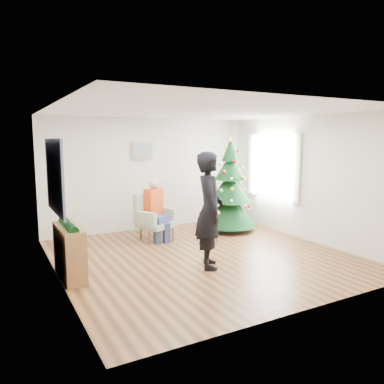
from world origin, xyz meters
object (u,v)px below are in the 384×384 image
stool (209,227)px  standing_man (209,210)px  armchair (154,223)px  console (70,252)px  christmas_tree (230,188)px

stool → standing_man: (-0.76, -1.24, 0.63)m
armchair → console: bearing=-169.6°
stool → standing_man: standing_man is taller
christmas_tree → console: christmas_tree is taller
console → armchair: bearing=33.9°
stool → console: 2.96m
christmas_tree → stool: bearing=-144.5°
christmas_tree → standing_man: bearing=-131.8°
console → stool: bearing=11.0°
standing_man → console: size_ratio=1.92×
stool → christmas_tree: bearing=35.5°
armchair → console: (-2.00, -1.41, 0.04)m
christmas_tree → armchair: christmas_tree is taller
standing_man → console: 2.29m
christmas_tree → armchair: size_ratio=2.24×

